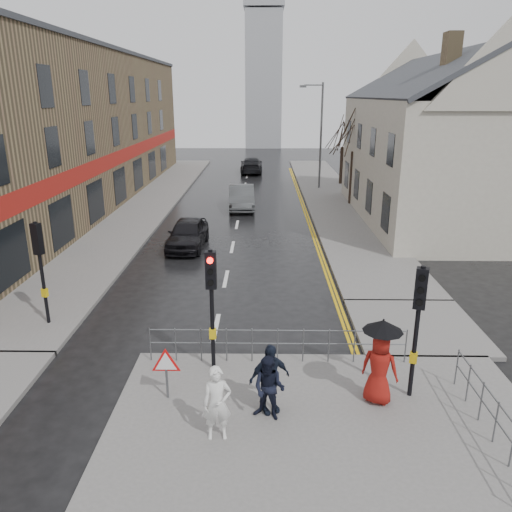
{
  "coord_description": "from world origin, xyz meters",
  "views": [
    {
      "loc": [
        1.54,
        -11.8,
        7.27
      ],
      "look_at": [
        1.29,
        4.45,
        1.99
      ],
      "focal_mm": 35.0,
      "sensor_mm": 36.0,
      "label": 1
    }
  ],
  "objects_px": {
    "pedestrian_with_umbrella": "(380,359)",
    "car_mid": "(242,197)",
    "pedestrian_b": "(269,388)",
    "car_parked": "(188,233)",
    "pedestrian_d": "(269,379)",
    "pedestrian_a": "(217,403)"
  },
  "relations": [
    {
      "from": "pedestrian_b",
      "to": "car_parked",
      "type": "relative_size",
      "value": 0.37
    },
    {
      "from": "pedestrian_with_umbrella",
      "to": "car_mid",
      "type": "distance_m",
      "value": 22.47
    },
    {
      "from": "pedestrian_d",
      "to": "car_mid",
      "type": "height_order",
      "value": "pedestrian_d"
    },
    {
      "from": "pedestrian_b",
      "to": "pedestrian_d",
      "type": "bearing_deg",
      "value": 106.88
    },
    {
      "from": "car_parked",
      "to": "car_mid",
      "type": "xyz_separation_m",
      "value": [
        2.3,
        8.9,
        0.04
      ]
    },
    {
      "from": "car_parked",
      "to": "pedestrian_with_umbrella",
      "type": "bearing_deg",
      "value": -61.36
    },
    {
      "from": "pedestrian_a",
      "to": "car_mid",
      "type": "distance_m",
      "value": 23.47
    },
    {
      "from": "pedestrian_b",
      "to": "car_mid",
      "type": "xyz_separation_m",
      "value": [
        -1.59,
        22.77,
        -0.15
      ]
    },
    {
      "from": "pedestrian_a",
      "to": "pedestrian_b",
      "type": "bearing_deg",
      "value": 25.31
    },
    {
      "from": "pedestrian_with_umbrella",
      "to": "car_mid",
      "type": "xyz_separation_m",
      "value": [
        -4.23,
        22.06,
        -0.52
      ]
    },
    {
      "from": "car_mid",
      "to": "pedestrian_d",
      "type": "bearing_deg",
      "value": -88.83
    },
    {
      "from": "pedestrian_d",
      "to": "car_parked",
      "type": "relative_size",
      "value": 0.41
    },
    {
      "from": "pedestrian_a",
      "to": "pedestrian_with_umbrella",
      "type": "height_order",
      "value": "pedestrian_with_umbrella"
    },
    {
      "from": "pedestrian_a",
      "to": "pedestrian_b",
      "type": "height_order",
      "value": "pedestrian_a"
    },
    {
      "from": "pedestrian_b",
      "to": "pedestrian_with_umbrella",
      "type": "xyz_separation_m",
      "value": [
        2.65,
        0.7,
        0.37
      ]
    },
    {
      "from": "pedestrian_d",
      "to": "car_parked",
      "type": "xyz_separation_m",
      "value": [
        -3.9,
        13.6,
        -0.28
      ]
    },
    {
      "from": "car_parked",
      "to": "car_mid",
      "type": "distance_m",
      "value": 9.19
    },
    {
      "from": "pedestrian_b",
      "to": "car_parked",
      "type": "height_order",
      "value": "pedestrian_b"
    },
    {
      "from": "pedestrian_with_umbrella",
      "to": "car_mid",
      "type": "bearing_deg",
      "value": 100.86
    },
    {
      "from": "car_mid",
      "to": "car_parked",
      "type": "bearing_deg",
      "value": -107.38
    },
    {
      "from": "car_parked",
      "to": "car_mid",
      "type": "relative_size",
      "value": 0.91
    },
    {
      "from": "pedestrian_b",
      "to": "pedestrian_with_umbrella",
      "type": "bearing_deg",
      "value": 34.24
    }
  ]
}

